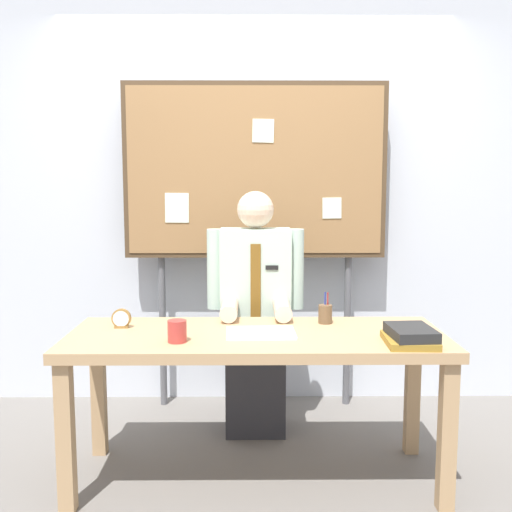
{
  "coord_description": "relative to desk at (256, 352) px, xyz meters",
  "views": [
    {
      "loc": [
        -0.02,
        -2.75,
        1.45
      ],
      "look_at": [
        0.0,
        0.18,
        1.08
      ],
      "focal_mm": 41.44,
      "sensor_mm": 36.0,
      "label": 1
    }
  ],
  "objects": [
    {
      "name": "coffee_mug",
      "position": [
        -0.36,
        -0.16,
        0.14
      ],
      "size": [
        0.09,
        0.09,
        0.1
      ],
      "primitive_type": "cylinder",
      "color": "#B23833",
      "rests_on": "desk"
    },
    {
      "name": "back_wall",
      "position": [
        0.0,
        1.16,
        0.71
      ],
      "size": [
        6.4,
        0.08,
        2.7
      ],
      "primitive_type": "cube",
      "color": "silver",
      "rests_on": "ground_plane"
    },
    {
      "name": "desk",
      "position": [
        0.0,
        0.0,
        0.0
      ],
      "size": [
        1.8,
        0.69,
        0.73
      ],
      "color": "tan",
      "rests_on": "ground_plane"
    },
    {
      "name": "pen_holder",
      "position": [
        0.35,
        0.2,
        0.14
      ],
      "size": [
        0.07,
        0.07,
        0.16
      ],
      "color": "brown",
      "rests_on": "desk"
    },
    {
      "name": "person",
      "position": [
        0.0,
        0.58,
        0.01
      ],
      "size": [
        0.55,
        0.56,
        1.4
      ],
      "color": "#2D2D33",
      "rests_on": "ground_plane"
    },
    {
      "name": "book_stack",
      "position": [
        0.68,
        -0.2,
        0.13
      ],
      "size": [
        0.23,
        0.28,
        0.08
      ],
      "color": "olive",
      "rests_on": "desk"
    },
    {
      "name": "desk_clock",
      "position": [
        -0.67,
        0.11,
        0.13
      ],
      "size": [
        0.1,
        0.04,
        0.1
      ],
      "color": "olive",
      "rests_on": "desk"
    },
    {
      "name": "ground_plane",
      "position": [
        0.0,
        0.0,
        -0.64
      ],
      "size": [
        12.0,
        12.0,
        0.0
      ],
      "primitive_type": "plane",
      "color": "slate"
    },
    {
      "name": "bulletin_board",
      "position": [
        -0.0,
        0.96,
        0.85
      ],
      "size": [
        1.64,
        0.09,
        2.07
      ],
      "color": "#4C3823",
      "rests_on": "ground_plane"
    },
    {
      "name": "open_notebook",
      "position": [
        0.02,
        -0.02,
        0.1
      ],
      "size": [
        0.33,
        0.24,
        0.01
      ],
      "primitive_type": "cube",
      "rotation": [
        0.0,
        0.0,
        0.03
      ],
      "color": "white",
      "rests_on": "desk"
    }
  ]
}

